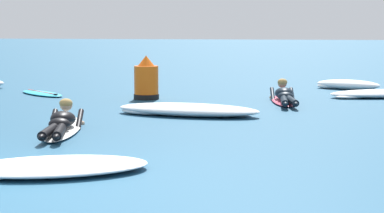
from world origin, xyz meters
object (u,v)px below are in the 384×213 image
at_px(drifting_surfboard, 42,93).
at_px(channel_marker_buoy, 146,82).
at_px(surfer_far, 284,97).
at_px(surfer_near, 62,124).

height_order(drifting_surfboard, channel_marker_buoy, channel_marker_buoy).
bearing_deg(channel_marker_buoy, drifting_surfboard, 168.93).
bearing_deg(surfer_far, drifting_surfboard, 172.72).
relative_size(surfer_far, channel_marker_buoy, 2.63).
xyz_separation_m(surfer_near, channel_marker_buoy, (0.23, 4.88, 0.27)).
xyz_separation_m(surfer_far, drifting_surfboard, (-5.91, 0.75, -0.11)).
bearing_deg(surfer_near, surfer_far, 53.96).
relative_size(drifting_surfboard, channel_marker_buoy, 1.73).
relative_size(surfer_near, drifting_surfboard, 1.51).
bearing_deg(channel_marker_buoy, surfer_far, -3.93).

